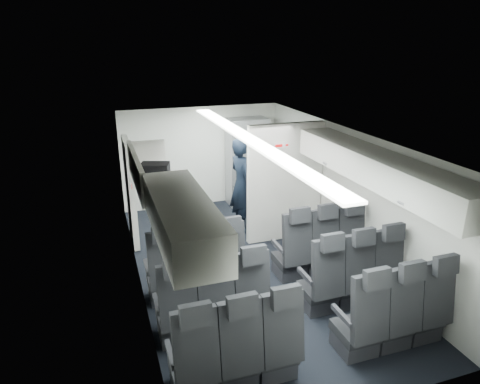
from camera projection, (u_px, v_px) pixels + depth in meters
cabin_shell at (248, 202)px, 6.55m from camera, size 3.41×6.01×2.16m
seat_row_front at (260, 260)px, 6.32m from camera, size 3.33×0.56×1.24m
seat_row_mid at (286, 292)px, 5.51m from camera, size 3.33×0.56×1.24m
seat_row_rear at (320, 335)px, 4.71m from camera, size 3.33×0.56×1.24m
overhead_bin_left_rear at (183, 219)px, 4.09m from camera, size 0.53×1.80×0.40m
overhead_bin_left_front_open at (153, 178)px, 5.68m from camera, size 0.64×1.70×0.72m
overhead_bin_right_rear at (421, 188)px, 4.94m from camera, size 0.53×1.80×0.40m
overhead_bin_right_front at (341, 152)px, 6.50m from camera, size 0.53×1.70×0.40m
bulkhead_partition at (285, 183)px, 7.57m from camera, size 1.40×0.15×2.13m
galley_unit at (247, 162)px, 9.32m from camera, size 0.85×0.52×1.90m
boarding_door at (130, 192)px, 7.49m from camera, size 0.12×1.27×1.86m
flight_attendant at (242, 185)px, 8.01m from camera, size 0.53×0.72×1.80m
carry_on_bag at (155, 171)px, 5.66m from camera, size 0.43×0.36×0.22m
papers at (252, 174)px, 7.95m from camera, size 0.18×0.04×0.13m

